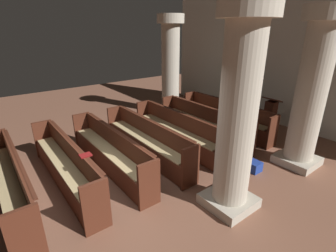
# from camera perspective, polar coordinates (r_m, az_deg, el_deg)

# --- Properties ---
(ground_plane) EXTENTS (19.20, 19.20, 0.00)m
(ground_plane) POSITION_cam_1_polar(r_m,az_deg,el_deg) (5.20, -12.51, -14.21)
(ground_plane) COLOR brown
(back_wall) EXTENTS (10.00, 0.16, 4.50)m
(back_wall) POSITION_cam_1_polar(r_m,az_deg,el_deg) (8.70, 26.28, 14.46)
(back_wall) COLOR silver
(back_wall) RESTS_ON ground
(pew_row_0) EXTENTS (3.26, 0.47, 0.89)m
(pew_row_0) POSITION_cam_1_polar(r_m,az_deg,el_deg) (7.92, 12.82, 2.45)
(pew_row_0) COLOR #562819
(pew_row_0) RESTS_ON ground
(pew_row_1) EXTENTS (3.26, 0.46, 0.89)m
(pew_row_1) POSITION_cam_1_polar(r_m,az_deg,el_deg) (7.24, 7.90, 0.98)
(pew_row_1) COLOR #562819
(pew_row_1) RESTS_ON ground
(pew_row_2) EXTENTS (3.26, 0.46, 0.89)m
(pew_row_2) POSITION_cam_1_polar(r_m,az_deg,el_deg) (6.63, 2.01, -0.78)
(pew_row_2) COLOR #562819
(pew_row_2) RESTS_ON ground
(pew_row_3) EXTENTS (3.26, 0.47, 0.89)m
(pew_row_3) POSITION_cam_1_polar(r_m,az_deg,el_deg) (6.11, -4.97, -2.85)
(pew_row_3) COLOR #562819
(pew_row_3) RESTS_ON ground
(pew_row_4) EXTENTS (3.26, 0.46, 0.89)m
(pew_row_4) POSITION_cam_1_polar(r_m,az_deg,el_deg) (5.71, -13.12, -5.21)
(pew_row_4) COLOR #562819
(pew_row_4) RESTS_ON ground
(pew_row_5) EXTENTS (3.26, 0.46, 0.89)m
(pew_row_5) POSITION_cam_1_polar(r_m,az_deg,el_deg) (5.44, -22.35, -7.73)
(pew_row_5) COLOR #562819
(pew_row_5) RESTS_ON ground
(pew_row_6) EXTENTS (3.26, 0.47, 0.89)m
(pew_row_6) POSITION_cam_1_polar(r_m,az_deg,el_deg) (5.34, -32.33, -10.20)
(pew_row_6) COLOR #562819
(pew_row_6) RESTS_ON ground
(pillar_aisle_side) EXTENTS (0.91, 0.91, 3.41)m
(pillar_aisle_side) POSITION_cam_1_polar(r_m,az_deg,el_deg) (6.15, 29.76, 7.24)
(pillar_aisle_side) COLOR #B6AD9A
(pillar_aisle_side) RESTS_ON ground
(pillar_far_side) EXTENTS (0.91, 0.91, 3.41)m
(pillar_far_side) POSITION_cam_1_polar(r_m,az_deg,el_deg) (9.11, 0.56, 13.78)
(pillar_far_side) COLOR #B6AD9A
(pillar_far_side) RESTS_ON ground
(pillar_aisle_rear) EXTENTS (0.88, 0.88, 3.41)m
(pillar_aisle_rear) POSITION_cam_1_polar(r_m,az_deg,el_deg) (4.06, 15.56, 3.24)
(pillar_aisle_rear) COLOR #B6AD9A
(pillar_aisle_rear) RESTS_ON ground
(lectern) EXTENTS (0.48, 0.45, 1.08)m
(lectern) POSITION_cam_1_polar(r_m,az_deg,el_deg) (8.20, 22.01, 1.83)
(lectern) COLOR #411E13
(lectern) RESTS_ON ground
(hymn_book) EXTENTS (0.15, 0.20, 0.03)m
(hymn_book) POSITION_cam_1_polar(r_m,az_deg,el_deg) (4.66, -18.19, -6.29)
(hymn_book) COLOR maroon
(hymn_book) RESTS_ON pew_row_5
(kneeler_box_blue) EXTENTS (0.40, 0.28, 0.22)m
(kneeler_box_blue) POSITION_cam_1_polar(r_m,az_deg,el_deg) (6.00, 18.42, -8.46)
(kneeler_box_blue) COLOR navy
(kneeler_box_blue) RESTS_ON ground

